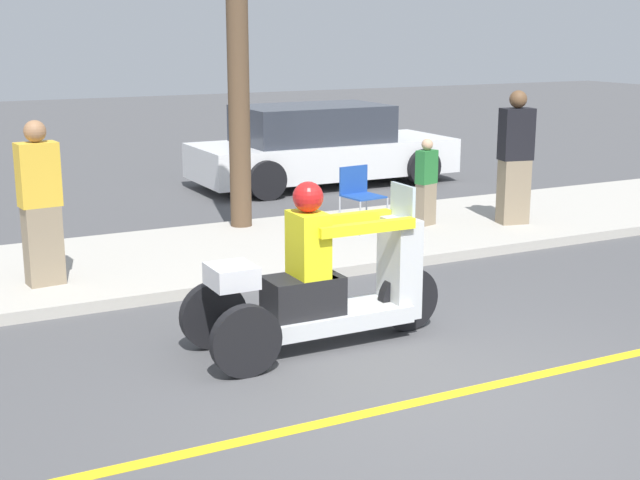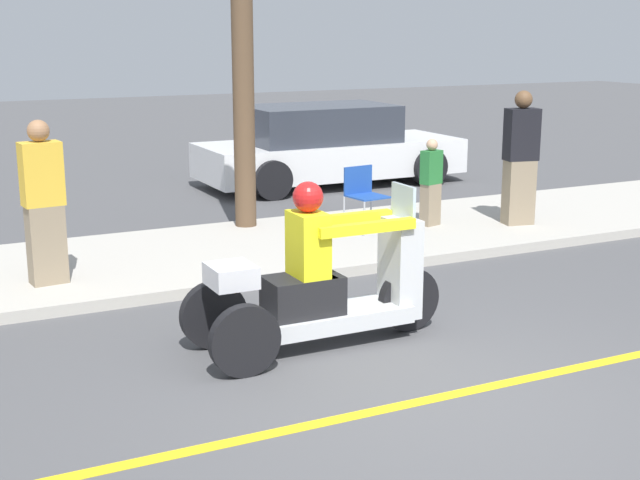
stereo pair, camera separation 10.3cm
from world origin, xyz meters
The scene contains 10 objects.
ground_plane centered at (0.00, 0.00, 0.00)m, with size 60.00×60.00×0.00m, color #4C4C4F.
lane_stripe centered at (-0.30, 0.00, 0.00)m, with size 24.00×0.12×0.01m.
sidewalk_strip centered at (0.00, 4.60, 0.06)m, with size 28.00×2.80×0.12m.
motorcycle_trike centered at (-0.29, 1.41, 0.51)m, with size 2.33×0.83×1.45m.
spectator_with_child centered at (2.93, 4.60, 0.68)m, with size 0.31×0.23×1.15m.
spectator_by_tree centered at (4.03, 4.15, 0.98)m, with size 0.46×0.33×1.78m.
spectator_end_of_line centered at (-2.13, 4.03, 0.93)m, with size 0.42×0.28×1.68m.
folding_chair_curbside centered at (2.01, 4.78, 0.62)m, with size 0.52×0.52×0.82m.
parked_car_lot_right centered at (3.42, 8.63, 0.66)m, with size 4.58×1.97×1.39m.
tree_trunk centered at (0.72, 5.68, 1.84)m, with size 0.28×0.28×3.43m.
Camera 1 is at (-3.65, -5.11, 2.70)m, focal length 50.00 mm.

